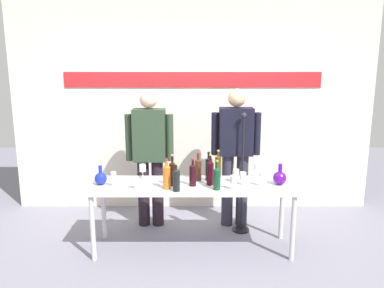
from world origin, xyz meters
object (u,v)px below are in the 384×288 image
object	(u,v)px
wine_glass_right_4	(256,167)
wine_glass_left_2	(142,168)
wine_glass_left_0	(135,180)
wine_bottle_1	(217,165)
wine_bottle_3	(208,168)
wine_glass_right_3	(235,173)
presenter_left	(149,151)
wine_bottle_4	(216,178)
wine_glass_right_0	(261,177)
decanter_blue_left	(100,178)
wine_bottle_7	(172,173)
wine_bottle_2	(192,174)
wine_bottle_6	(176,179)
wine_bottle_5	(197,168)
display_table	(192,190)
wine_glass_right_1	(242,176)
presenter_right	(235,149)
decanter_blue_right	(279,178)
wine_bottle_0	(166,176)
wine_glass_left_1	(113,176)
wine_glass_right_2	(233,180)
microphone_stand	(241,193)
wine_bottle_8	(209,172)

from	to	relation	value
wine_glass_right_4	wine_glass_left_2	bearing A→B (deg)	-177.75
wine_glass_left_0	wine_bottle_1	bearing A→B (deg)	25.35
wine_bottle_3	wine_glass_right_3	xyz separation A→B (m)	(0.29, -0.06, -0.03)
presenter_left	wine_bottle_4	distance (m)	1.11
wine_bottle_3	wine_glass_right_0	size ratio (longest dim) A/B	2.10
decanter_blue_left	wine_bottle_7	bearing A→B (deg)	-3.49
wine_glass_left_0	wine_bottle_2	bearing A→B (deg)	10.13
wine_bottle_1	wine_glass_right_3	bearing A→B (deg)	-46.79
wine_bottle_3	wine_bottle_7	bearing A→B (deg)	-154.14
wine_bottle_6	wine_glass_right_4	size ratio (longest dim) A/B	1.82
wine_bottle_5	wine_glass_right_4	distance (m)	0.66
wine_glass_left_0	wine_glass_left_2	bearing A→B (deg)	85.26
display_table	wine_glass_right_1	world-z (taller)	wine_glass_right_1
wine_bottle_5	wine_glass_right_3	bearing A→B (deg)	-10.66
decanter_blue_left	wine_glass_right_1	size ratio (longest dim) A/B	1.47
presenter_left	presenter_right	distance (m)	1.02
wine_bottle_6	decanter_blue_right	bearing A→B (deg)	11.19
wine_bottle_4	wine_glass_right_1	xyz separation A→B (m)	(0.28, 0.14, -0.03)
decanter_blue_right	wine_bottle_7	xyz separation A→B (m)	(-1.11, -0.05, 0.06)
wine_bottle_1	decanter_blue_left	bearing A→B (deg)	-168.05
wine_bottle_0	wine_glass_left_0	distance (m)	0.32
wine_glass_left_1	wine_glass_right_1	world-z (taller)	wine_glass_left_1
wine_glass_right_2	microphone_stand	size ratio (longest dim) A/B	0.10
wine_bottle_7	decanter_blue_left	bearing A→B (deg)	176.51
wine_glass_right_1	wine_bottle_2	bearing A→B (deg)	-177.85
wine_bottle_2	wine_glass_right_0	xyz separation A→B (m)	(0.71, -0.01, -0.02)
wine_glass_right_0	microphone_stand	distance (m)	0.65
decanter_blue_right	wine_glass_right_3	size ratio (longest dim) A/B	1.56
display_table	wine_glass_right_0	bearing A→B (deg)	-5.73
wine_glass_right_4	presenter_right	bearing A→B (deg)	116.52
presenter_left	wine_glass_right_3	xyz separation A→B (m)	(0.97, -0.57, -0.10)
wine_bottle_6	wine_glass_left_1	bearing A→B (deg)	167.48
wine_glass_left_0	decanter_blue_left	bearing A→B (deg)	159.27
wine_bottle_5	wine_glass_right_0	world-z (taller)	wine_bottle_5
wine_bottle_6	wine_glass_right_2	world-z (taller)	wine_bottle_6
presenter_left	wine_bottle_6	distance (m)	0.93
decanter_blue_right	wine_bottle_2	size ratio (longest dim) A/B	0.77
wine_bottle_2	wine_glass_right_1	distance (m)	0.52
wine_bottle_7	microphone_stand	distance (m)	1.02
wine_bottle_0	wine_bottle_6	bearing A→B (deg)	-35.87
wine_glass_left_1	decanter_blue_right	bearing A→B (deg)	2.23
presenter_left	wine_glass_right_3	world-z (taller)	presenter_left
display_table	wine_glass_right_1	xyz separation A→B (m)	(0.52, -0.04, 0.16)
wine_bottle_3	wine_bottle_8	distance (m)	0.15
wine_bottle_1	wine_bottle_3	bearing A→B (deg)	-131.69
microphone_stand	presenter_left	bearing A→B (deg)	170.60
wine_glass_left_1	presenter_right	bearing A→B (deg)	28.47
wine_bottle_2	wine_bottle_7	xyz separation A→B (m)	(-0.21, -0.00, 0.01)
wine_bottle_5	wine_glass_right_2	xyz separation A→B (m)	(0.35, -0.31, -0.03)
wine_bottle_7	wine_bottle_8	distance (m)	0.39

